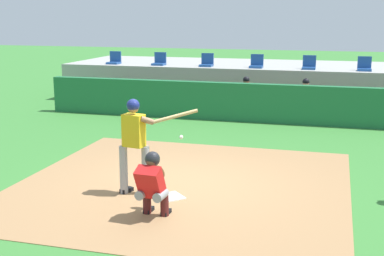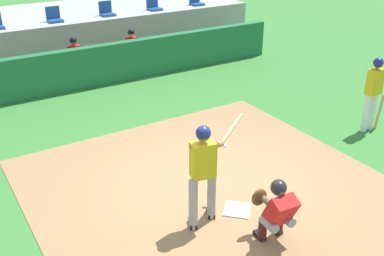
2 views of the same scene
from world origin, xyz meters
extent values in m
plane|color=#387A33|center=(0.00, 0.00, 0.00)|extent=(80.00, 80.00, 0.00)
cube|color=#9E754C|center=(0.00, 0.00, 0.01)|extent=(6.40, 6.40, 0.01)
cube|color=white|center=(0.00, -0.80, 0.02)|extent=(0.62, 0.62, 0.02)
cylinder|color=#99999E|center=(-0.90, -0.79, 0.46)|extent=(0.15, 0.15, 0.92)
cylinder|color=#99999E|center=(-0.50, -0.72, 0.46)|extent=(0.15, 0.15, 0.92)
cube|color=gold|center=(-0.70, -0.76, 1.22)|extent=(0.42, 0.30, 0.60)
sphere|color=#996B4C|center=(-0.70, -0.76, 1.65)|extent=(0.21, 0.21, 0.21)
sphere|color=navy|center=(-0.70, -0.76, 1.68)|extent=(0.24, 0.24, 0.24)
cylinder|color=#996B4C|center=(-0.61, -0.70, 1.43)|extent=(0.57, 0.15, 0.18)
cylinder|color=#996B4C|center=(-0.43, -0.78, 1.43)|extent=(0.27, 0.22, 0.17)
cylinder|color=tan|center=(0.02, -0.52, 1.48)|extent=(0.76, 0.48, 0.24)
cube|color=black|center=(-0.88, -0.74, 0.04)|extent=(0.22, 0.29, 0.09)
cube|color=black|center=(-0.47, -0.66, 0.04)|extent=(0.22, 0.29, 0.09)
cylinder|color=gray|center=(-0.15, -1.78, 0.42)|extent=(0.18, 0.33, 0.16)
cylinder|color=#4C1919|center=(-0.14, -1.63, 0.21)|extent=(0.14, 0.14, 0.42)
cube|color=black|center=(-0.13, -1.57, 0.04)|extent=(0.13, 0.25, 0.08)
cylinder|color=gray|center=(0.17, -1.80, 0.42)|extent=(0.18, 0.33, 0.16)
cylinder|color=#4C1919|center=(0.18, -1.65, 0.21)|extent=(0.14, 0.14, 0.42)
cube|color=black|center=(0.19, -1.59, 0.04)|extent=(0.13, 0.25, 0.08)
cube|color=red|center=(0.01, -1.84, 0.64)|extent=(0.43, 0.47, 0.57)
cube|color=#2D2D33|center=(0.02, -1.72, 0.64)|extent=(0.40, 0.28, 0.45)
sphere|color=brown|center=(0.01, -1.76, 0.98)|extent=(0.21, 0.21, 0.21)
sphere|color=#232328|center=(0.02, -1.74, 1.00)|extent=(0.25, 0.25, 0.25)
cylinder|color=brown|center=(-0.01, -1.61, 0.64)|extent=(0.14, 0.46, 0.10)
ellipsoid|color=brown|center=(-0.04, -1.38, 0.64)|extent=(0.29, 0.14, 0.30)
sphere|color=white|center=(0.07, -0.29, 1.04)|extent=(0.07, 0.07, 0.07)
cube|color=#1E6638|center=(0.00, 6.50, 0.60)|extent=(13.00, 0.30, 1.20)
cube|color=olive|center=(0.00, 7.50, 0.23)|extent=(11.80, 0.44, 0.45)
cylinder|color=#939399|center=(-0.17, 7.25, 0.49)|extent=(0.15, 0.40, 0.15)
cylinder|color=#939399|center=(-0.17, 7.05, 0.23)|extent=(0.13, 0.13, 0.45)
cube|color=maroon|center=(-0.17, 7.00, 0.04)|extent=(0.11, 0.24, 0.08)
cylinder|color=#939399|center=(0.09, 7.25, 0.49)|extent=(0.15, 0.40, 0.15)
cylinder|color=#939399|center=(0.09, 7.05, 0.23)|extent=(0.13, 0.13, 0.45)
cube|color=maroon|center=(0.09, 7.00, 0.04)|extent=(0.11, 0.24, 0.08)
cube|color=red|center=(-0.04, 7.47, 0.76)|extent=(0.36, 0.22, 0.54)
sphere|color=#996B4C|center=(-0.04, 7.47, 1.15)|extent=(0.20, 0.20, 0.20)
sphere|color=black|center=(-0.04, 7.47, 1.19)|extent=(0.22, 0.22, 0.22)
cylinder|color=#996B4C|center=(-0.24, 7.33, 0.65)|extent=(0.09, 0.41, 0.22)
cylinder|color=#996B4C|center=(0.16, 7.33, 0.65)|extent=(0.09, 0.41, 0.22)
cylinder|color=#939399|center=(1.75, 7.25, 0.49)|extent=(0.15, 0.40, 0.15)
cylinder|color=#939399|center=(1.75, 7.05, 0.23)|extent=(0.13, 0.13, 0.45)
cube|color=maroon|center=(1.75, 7.00, 0.04)|extent=(0.11, 0.24, 0.08)
cylinder|color=#939399|center=(2.01, 7.25, 0.49)|extent=(0.15, 0.40, 0.15)
cylinder|color=#939399|center=(2.01, 7.05, 0.23)|extent=(0.13, 0.13, 0.45)
cube|color=maroon|center=(2.01, 7.00, 0.04)|extent=(0.11, 0.24, 0.08)
cube|color=red|center=(1.88, 7.47, 0.76)|extent=(0.36, 0.22, 0.54)
sphere|color=beige|center=(1.88, 7.47, 1.15)|extent=(0.20, 0.20, 0.20)
sphere|color=black|center=(1.88, 7.47, 1.19)|extent=(0.22, 0.22, 0.22)
cylinder|color=beige|center=(1.68, 7.33, 0.65)|extent=(0.09, 0.41, 0.22)
cylinder|color=beige|center=(2.08, 7.33, 0.65)|extent=(0.09, 0.41, 0.22)
cube|color=#9E9E99|center=(0.00, 10.90, 0.70)|extent=(15.00, 4.40, 1.40)
cube|color=#1E478C|center=(-5.57, 9.30, 1.44)|extent=(0.46, 0.46, 0.08)
cube|color=#1E478C|center=(-5.57, 9.50, 1.68)|extent=(0.46, 0.06, 0.40)
cube|color=#1E478C|center=(-3.71, 9.30, 1.44)|extent=(0.46, 0.46, 0.08)
cube|color=#1E478C|center=(-3.71, 9.50, 1.68)|extent=(0.46, 0.06, 0.40)
cube|color=#1E478C|center=(-1.86, 9.30, 1.44)|extent=(0.46, 0.46, 0.08)
cube|color=#1E478C|center=(-1.86, 9.50, 1.68)|extent=(0.46, 0.06, 0.40)
cube|color=#1E478C|center=(0.00, 9.30, 1.44)|extent=(0.46, 0.46, 0.08)
cube|color=#1E478C|center=(0.00, 9.50, 1.68)|extent=(0.46, 0.06, 0.40)
cube|color=#1E478C|center=(1.86, 9.30, 1.44)|extent=(0.46, 0.46, 0.08)
cube|color=#1E478C|center=(1.86, 9.50, 1.68)|extent=(0.46, 0.06, 0.40)
cube|color=#1E478C|center=(3.71, 9.30, 1.44)|extent=(0.46, 0.46, 0.08)
cube|color=#1E478C|center=(3.71, 9.50, 1.68)|extent=(0.46, 0.06, 0.40)
camera|label=1|loc=(2.82, -9.38, 3.30)|focal=48.59mm
camera|label=2|loc=(-4.13, -5.95, 4.76)|focal=42.61mm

